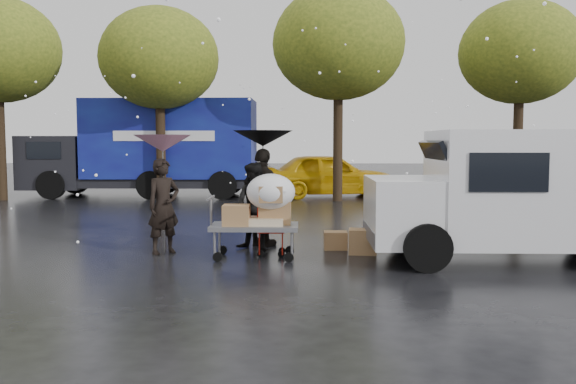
{
  "coord_description": "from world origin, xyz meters",
  "views": [
    {
      "loc": [
        1.34,
        -10.59,
        2.02
      ],
      "look_at": [
        1.05,
        1.0,
        1.05
      ],
      "focal_mm": 38.0,
      "sensor_mm": 36.0,
      "label": 1
    }
  ],
  "objects_px": {
    "yellow_taxi": "(329,175)",
    "person_pink": "(164,206)",
    "person_black": "(263,197)",
    "shopping_cart": "(271,197)",
    "vendor_cart": "(259,217)",
    "white_van": "(525,192)",
    "blue_truck": "(149,148)"
  },
  "relations": [
    {
      "from": "yellow_taxi",
      "to": "person_pink",
      "type": "bearing_deg",
      "value": 153.03
    },
    {
      "from": "person_black",
      "to": "shopping_cart",
      "type": "xyz_separation_m",
      "value": [
        0.21,
        -1.16,
        0.12
      ]
    },
    {
      "from": "person_pink",
      "to": "vendor_cart",
      "type": "distance_m",
      "value": 1.8
    },
    {
      "from": "shopping_cart",
      "to": "white_van",
      "type": "distance_m",
      "value": 4.3
    },
    {
      "from": "vendor_cart",
      "to": "white_van",
      "type": "bearing_deg",
      "value": -0.83
    },
    {
      "from": "white_van",
      "to": "yellow_taxi",
      "type": "distance_m",
      "value": 12.04
    },
    {
      "from": "person_pink",
      "to": "person_black",
      "type": "xyz_separation_m",
      "value": [
        1.74,
        0.83,
        0.09
      ]
    },
    {
      "from": "yellow_taxi",
      "to": "vendor_cart",
      "type": "bearing_deg",
      "value": 161.81
    },
    {
      "from": "person_pink",
      "to": "shopping_cart",
      "type": "xyz_separation_m",
      "value": [
        1.95,
        -0.33,
        0.21
      ]
    },
    {
      "from": "person_pink",
      "to": "shopping_cart",
      "type": "distance_m",
      "value": 1.99
    },
    {
      "from": "shopping_cart",
      "to": "yellow_taxi",
      "type": "bearing_deg",
      "value": 82.72
    },
    {
      "from": "person_black",
      "to": "white_van",
      "type": "distance_m",
      "value": 4.7
    },
    {
      "from": "person_pink",
      "to": "person_black",
      "type": "bearing_deg",
      "value": -16.25
    },
    {
      "from": "blue_truck",
      "to": "white_van",
      "type": "bearing_deg",
      "value": -51.49
    },
    {
      "from": "shopping_cart",
      "to": "white_van",
      "type": "height_order",
      "value": "white_van"
    },
    {
      "from": "vendor_cart",
      "to": "person_pink",
      "type": "bearing_deg",
      "value": 166.47
    },
    {
      "from": "white_van",
      "to": "blue_truck",
      "type": "distance_m",
      "value": 15.04
    },
    {
      "from": "person_black",
      "to": "blue_truck",
      "type": "distance_m",
      "value": 11.54
    },
    {
      "from": "white_van",
      "to": "yellow_taxi",
      "type": "xyz_separation_m",
      "value": [
        -2.82,
        11.7,
        -0.36
      ]
    },
    {
      "from": "white_van",
      "to": "yellow_taxi",
      "type": "height_order",
      "value": "white_van"
    },
    {
      "from": "shopping_cart",
      "to": "blue_truck",
      "type": "xyz_separation_m",
      "value": [
        -5.06,
        11.6,
        0.69
      ]
    },
    {
      "from": "person_pink",
      "to": "white_van",
      "type": "xyz_separation_m",
      "value": [
        6.24,
        -0.49,
        0.3
      ]
    },
    {
      "from": "blue_truck",
      "to": "yellow_taxi",
      "type": "distance_m",
      "value": 6.61
    },
    {
      "from": "vendor_cart",
      "to": "blue_truck",
      "type": "xyz_separation_m",
      "value": [
        -4.86,
        11.69,
        1.03
      ]
    },
    {
      "from": "white_van",
      "to": "shopping_cart",
      "type": "bearing_deg",
      "value": 177.94
    },
    {
      "from": "person_pink",
      "to": "person_black",
      "type": "height_order",
      "value": "person_black"
    },
    {
      "from": "person_black",
      "to": "white_van",
      "type": "relative_size",
      "value": 0.38
    },
    {
      "from": "person_pink",
      "to": "white_van",
      "type": "bearing_deg",
      "value": -46.3
    },
    {
      "from": "person_black",
      "to": "vendor_cart",
      "type": "bearing_deg",
      "value": 123.87
    },
    {
      "from": "person_black",
      "to": "yellow_taxi",
      "type": "xyz_separation_m",
      "value": [
        1.69,
        10.38,
        -0.14
      ]
    },
    {
      "from": "shopping_cart",
      "to": "blue_truck",
      "type": "bearing_deg",
      "value": 113.56
    },
    {
      "from": "shopping_cart",
      "to": "blue_truck",
      "type": "distance_m",
      "value": 12.68
    }
  ]
}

